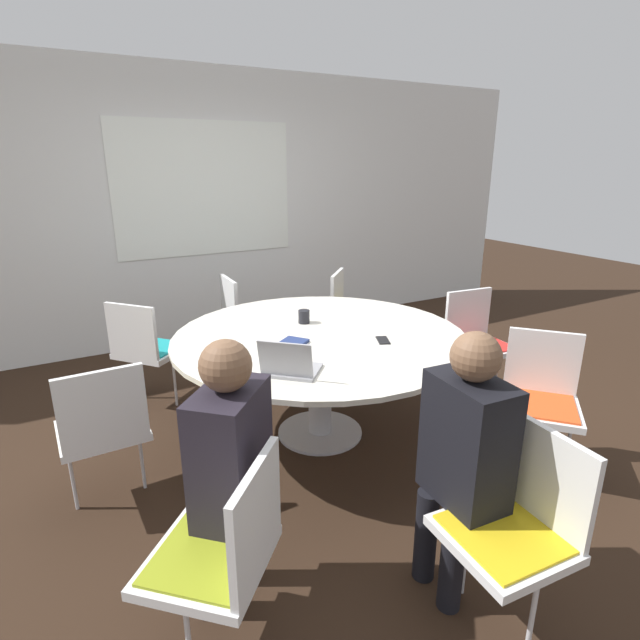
{
  "coord_description": "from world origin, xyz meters",
  "views": [
    {
      "loc": [
        -1.51,
        -2.7,
        1.82
      ],
      "look_at": [
        0.0,
        0.0,
        0.83
      ],
      "focal_mm": 28.0,
      "sensor_mm": 36.0,
      "label": 1
    }
  ],
  "objects_px": {
    "chair_2": "(541,392)",
    "cell_phone": "(383,340)",
    "chair_0": "(224,547)",
    "chair_3": "(477,336)",
    "chair_4": "(350,309)",
    "laptop": "(289,366)",
    "chair_1": "(518,518)",
    "spiral_notebook": "(291,344)",
    "chair_7": "(103,424)",
    "coffee_cup": "(304,317)",
    "chair_6": "(145,345)",
    "person_0": "(228,459)",
    "chair_5": "(244,314)",
    "person_1": "(464,448)"
  },
  "relations": [
    {
      "from": "person_0",
      "to": "laptop",
      "type": "height_order",
      "value": "person_0"
    },
    {
      "from": "chair_1",
      "to": "spiral_notebook",
      "type": "bearing_deg",
      "value": 11.36
    },
    {
      "from": "chair_2",
      "to": "chair_0",
      "type": "bearing_deg",
      "value": 56.34
    },
    {
      "from": "chair_3",
      "to": "spiral_notebook",
      "type": "height_order",
      "value": "chair_3"
    },
    {
      "from": "chair_1",
      "to": "cell_phone",
      "type": "relative_size",
      "value": 5.44
    },
    {
      "from": "chair_0",
      "to": "chair_7",
      "type": "distance_m",
      "value": 1.19
    },
    {
      "from": "chair_6",
      "to": "spiral_notebook",
      "type": "height_order",
      "value": "chair_6"
    },
    {
      "from": "spiral_notebook",
      "to": "chair_2",
      "type": "bearing_deg",
      "value": -36.42
    },
    {
      "from": "laptop",
      "to": "spiral_notebook",
      "type": "distance_m",
      "value": 0.44
    },
    {
      "from": "chair_1",
      "to": "chair_2",
      "type": "distance_m",
      "value": 1.23
    },
    {
      "from": "chair_5",
      "to": "spiral_notebook",
      "type": "bearing_deg",
      "value": -7.08
    },
    {
      "from": "person_0",
      "to": "coffee_cup",
      "type": "bearing_deg",
      "value": 5.35
    },
    {
      "from": "chair_2",
      "to": "chair_3",
      "type": "relative_size",
      "value": 1.0
    },
    {
      "from": "chair_3",
      "to": "cell_phone",
      "type": "relative_size",
      "value": 5.44
    },
    {
      "from": "chair_3",
      "to": "person_1",
      "type": "height_order",
      "value": "person_1"
    },
    {
      "from": "chair_1",
      "to": "laptop",
      "type": "relative_size",
      "value": 2.2
    },
    {
      "from": "chair_2",
      "to": "person_1",
      "type": "bearing_deg",
      "value": 70.88
    },
    {
      "from": "chair_7",
      "to": "chair_3",
      "type": "bearing_deg",
      "value": -0.97
    },
    {
      "from": "chair_6",
      "to": "laptop",
      "type": "xyz_separation_m",
      "value": [
        0.49,
        -1.49,
        0.28
      ]
    },
    {
      "from": "chair_2",
      "to": "chair_5",
      "type": "height_order",
      "value": "same"
    },
    {
      "from": "chair_2",
      "to": "chair_5",
      "type": "relative_size",
      "value": 1.0
    },
    {
      "from": "chair_2",
      "to": "cell_phone",
      "type": "distance_m",
      "value": 0.99
    },
    {
      "from": "chair_0",
      "to": "chair_1",
      "type": "height_order",
      "value": "same"
    },
    {
      "from": "chair_1",
      "to": "chair_2",
      "type": "xyz_separation_m",
      "value": [
        1.02,
        0.69,
        0.0
      ]
    },
    {
      "from": "chair_7",
      "to": "coffee_cup",
      "type": "distance_m",
      "value": 1.47
    },
    {
      "from": "chair_1",
      "to": "chair_5",
      "type": "relative_size",
      "value": 1.0
    },
    {
      "from": "chair_0",
      "to": "person_1",
      "type": "relative_size",
      "value": 0.71
    },
    {
      "from": "chair_3",
      "to": "chair_4",
      "type": "xyz_separation_m",
      "value": [
        -0.47,
        1.11,
        0.0
      ]
    },
    {
      "from": "person_1",
      "to": "laptop",
      "type": "height_order",
      "value": "person_1"
    },
    {
      "from": "chair_3",
      "to": "spiral_notebook",
      "type": "relative_size",
      "value": 3.3
    },
    {
      "from": "chair_7",
      "to": "chair_6",
      "type": "bearing_deg",
      "value": 67.19
    },
    {
      "from": "chair_0",
      "to": "spiral_notebook",
      "type": "height_order",
      "value": "chair_0"
    },
    {
      "from": "chair_1",
      "to": "person_1",
      "type": "xyz_separation_m",
      "value": [
        -0.06,
        0.25,
        0.2
      ]
    },
    {
      "from": "cell_phone",
      "to": "chair_4",
      "type": "bearing_deg",
      "value": 65.37
    },
    {
      "from": "chair_2",
      "to": "laptop",
      "type": "distance_m",
      "value": 1.53
    },
    {
      "from": "chair_2",
      "to": "chair_4",
      "type": "bearing_deg",
      "value": -39.79
    },
    {
      "from": "chair_4",
      "to": "laptop",
      "type": "relative_size",
      "value": 2.2
    },
    {
      "from": "person_0",
      "to": "chair_7",
      "type": "bearing_deg",
      "value": 65.49
    },
    {
      "from": "chair_4",
      "to": "chair_7",
      "type": "xyz_separation_m",
      "value": [
        -2.27,
        -1.15,
        0.0
      ]
    },
    {
      "from": "chair_0",
      "to": "person_0",
      "type": "distance_m",
      "value": 0.32
    },
    {
      "from": "chair_2",
      "to": "spiral_notebook",
      "type": "relative_size",
      "value": 3.3
    },
    {
      "from": "chair_7",
      "to": "cell_phone",
      "type": "distance_m",
      "value": 1.69
    },
    {
      "from": "spiral_notebook",
      "to": "coffee_cup",
      "type": "bearing_deg",
      "value": 52.6
    },
    {
      "from": "chair_6",
      "to": "laptop",
      "type": "bearing_deg",
      "value": -22.34
    },
    {
      "from": "coffee_cup",
      "to": "spiral_notebook",
      "type": "bearing_deg",
      "value": -127.4
    },
    {
      "from": "chair_3",
      "to": "chair_5",
      "type": "bearing_deg",
      "value": -40.27
    },
    {
      "from": "chair_0",
      "to": "spiral_notebook",
      "type": "xyz_separation_m",
      "value": [
        0.84,
        1.17,
        0.24
      ]
    },
    {
      "from": "chair_0",
      "to": "chair_3",
      "type": "xyz_separation_m",
      "value": [
        2.47,
        1.19,
        0.0
      ]
    },
    {
      "from": "chair_4",
      "to": "person_0",
      "type": "xyz_separation_m",
      "value": [
        -1.9,
        -2.07,
        0.2
      ]
    },
    {
      "from": "chair_2",
      "to": "person_1",
      "type": "xyz_separation_m",
      "value": [
        -1.08,
        -0.44,
        0.2
      ]
    }
  ]
}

